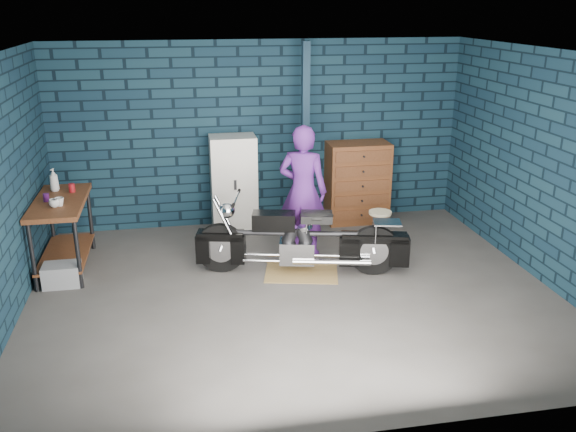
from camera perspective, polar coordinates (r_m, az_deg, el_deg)
name	(u,v)px	position (r m, az deg, el deg)	size (l,w,h in m)	color
ground	(293,292)	(7.13, 0.48, -7.17)	(6.00, 6.00, 0.00)	#4F4B49
room_walls	(284,121)	(7.04, -0.35, 8.87)	(6.02, 5.01, 2.71)	#0F2534
support_post	(305,141)	(8.60, 1.63, 7.04)	(0.10, 0.10, 2.70)	#112535
workbench	(64,235)	(8.08, -20.26, -1.64)	(0.60, 1.40, 0.91)	brown
drip_mat	(301,272)	(7.64, 1.27, -5.25)	(0.89, 0.67, 0.01)	olive
motorcycle	(302,236)	(7.45, 1.30, -1.85)	(2.23, 0.60, 0.98)	black
person	(303,191)	(7.92, 1.40, 2.35)	(0.63, 0.42, 1.74)	#53207A
storage_bin	(62,275)	(7.74, -20.39, -5.18)	(0.43, 0.30, 0.26)	gray
locker	(234,184)	(8.88, -5.10, 3.04)	(0.65, 0.47, 1.40)	silver
tool_chest	(358,183)	(9.26, 6.53, 3.11)	(0.92, 0.51, 1.22)	brown
shop_stool	(379,231)	(8.30, 8.54, -1.37)	(0.30, 0.30, 0.55)	beige
cup_a	(54,203)	(7.66, -21.02, 1.13)	(0.12, 0.12, 0.10)	beige
cup_b	(59,202)	(7.68, -20.61, 1.24)	(0.11, 0.11, 0.10)	beige
mug_purple	(46,198)	(7.91, -21.69, 1.62)	(0.07, 0.07, 0.10)	#541863
mug_red	(72,188)	(8.19, -19.58, 2.50)	(0.08, 0.08, 0.11)	maroon
bottle	(54,180)	(8.30, -21.06, 3.18)	(0.11, 0.11, 0.29)	gray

